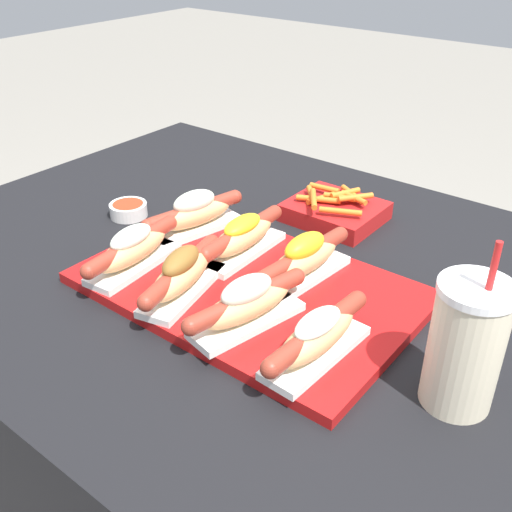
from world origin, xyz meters
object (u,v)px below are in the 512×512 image
serving_tray (248,287)px  hot_dog_1 (182,274)px  hot_dog_5 (242,236)px  hot_dog_6 (304,259)px  drink_cup (465,346)px  sauce_bowl (128,209)px  hot_dog_0 (132,249)px  hot_dog_4 (194,214)px  hot_dog_2 (247,304)px  hot_dog_3 (317,336)px  fries_basket (335,210)px

serving_tray → hot_dog_1: bearing=-126.2°
hot_dog_5 → hot_dog_6: 0.13m
hot_dog_5 → drink_cup: 0.43m
hot_dog_6 → drink_cup: (0.30, -0.10, 0.03)m
serving_tray → sauce_bowl: (-0.36, 0.07, 0.01)m
hot_dog_0 → hot_dog_1: 0.12m
serving_tray → hot_dog_0: (-0.18, -0.08, 0.04)m
hot_dog_1 → hot_dog_0: bearing=177.6°
hot_dog_4 → drink_cup: size_ratio=0.92×
hot_dog_2 → drink_cup: drink_cup is taller
hot_dog_5 → hot_dog_6: hot_dog_6 is taller
sauce_bowl → drink_cup: bearing=-7.5°
hot_dog_4 → sauce_bowl: 0.18m
hot_dog_3 → serving_tray: bearing=155.3°
serving_tray → hot_dog_3: bearing=-24.7°
sauce_bowl → drink_cup: drink_cup is taller
hot_dog_1 → drink_cup: (0.42, 0.06, 0.03)m
hot_dog_2 → hot_dog_6: bearing=92.5°
hot_dog_1 → hot_dog_3: size_ratio=0.98×
serving_tray → hot_dog_1: 0.11m
hot_dog_1 → hot_dog_6: (0.12, 0.15, 0.00)m
sauce_bowl → drink_cup: (0.71, -0.09, 0.07)m
sauce_bowl → fries_basket: fries_basket is taller
hot_dog_2 → serving_tray: bearing=127.8°
hot_dog_0 → sauce_bowl: (-0.18, 0.14, -0.04)m
hot_dog_1 → hot_dog_4: (-0.13, 0.16, 0.00)m
hot_dog_3 → hot_dog_4: bearing=156.8°
hot_dog_5 → hot_dog_6: size_ratio=1.00×
hot_dog_3 → sauce_bowl: 0.56m
hot_dog_6 → hot_dog_5: bearing=-179.5°
serving_tray → hot_dog_5: 0.10m
hot_dog_0 → hot_dog_3: size_ratio=1.00×
hot_dog_3 → sauce_bowl: hot_dog_3 is taller
hot_dog_0 → hot_dog_3: (0.36, -0.00, -0.00)m
hot_dog_2 → hot_dog_5: size_ratio=0.98×
hot_dog_4 → hot_dog_1: bearing=-51.8°
hot_dog_1 → sauce_bowl: hot_dog_1 is taller
hot_dog_3 → hot_dog_2: bearing=-179.4°
hot_dog_1 → hot_dog_6: bearing=51.4°
hot_dog_1 → hot_dog_2: bearing=-0.4°
hot_dog_2 → drink_cup: bearing=11.0°
hot_dog_4 → hot_dog_6: size_ratio=0.98×
hot_dog_0 → hot_dog_4: hot_dog_4 is taller
hot_dog_0 → fries_basket: 0.42m
hot_dog_1 → hot_dog_2: (0.13, -0.00, 0.00)m
hot_dog_3 → hot_dog_6: bearing=129.1°
hot_dog_0 → hot_dog_5: (0.11, 0.15, -0.00)m
drink_cup → fries_basket: 0.51m
sauce_bowl → fries_basket: 0.41m
fries_basket → hot_dog_3: bearing=-61.6°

